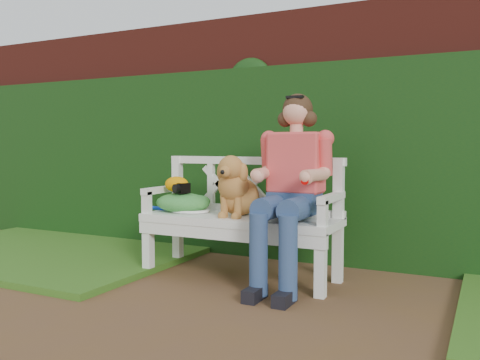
% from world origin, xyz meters
% --- Properties ---
extents(ground, '(60.00, 60.00, 0.00)m').
position_xyz_m(ground, '(0.00, 0.00, 0.00)').
color(ground, brown).
extents(brick_wall, '(10.00, 0.30, 2.20)m').
position_xyz_m(brick_wall, '(0.00, 1.90, 1.10)').
color(brick_wall, maroon).
rests_on(brick_wall, ground).
extents(ivy_hedge, '(10.00, 0.18, 1.70)m').
position_xyz_m(ivy_hedge, '(0.00, 1.68, 0.85)').
color(ivy_hedge, '#173A0E').
rests_on(ivy_hedge, ground).
extents(grass_left, '(2.60, 2.00, 0.05)m').
position_xyz_m(grass_left, '(-2.40, 0.90, 0.03)').
color(grass_left, '#2A5718').
rests_on(grass_left, ground).
extents(garden_bench, '(1.64, 0.77, 0.48)m').
position_xyz_m(garden_bench, '(-0.44, 0.90, 0.24)').
color(garden_bench, white).
rests_on(garden_bench, ground).
extents(seated_woman, '(0.67, 0.83, 1.34)m').
position_xyz_m(seated_woman, '(0.00, 0.88, 0.67)').
color(seated_woman, '#D94170').
rests_on(seated_woman, ground).
extents(dog, '(0.36, 0.45, 0.46)m').
position_xyz_m(dog, '(-0.44, 0.87, 0.71)').
color(dog, '#AF7849').
rests_on(dog, garden_bench).
extents(tennis_racket, '(0.68, 0.50, 0.03)m').
position_xyz_m(tennis_racket, '(-0.91, 0.90, 0.50)').
color(tennis_racket, silver).
rests_on(tennis_racket, garden_bench).
extents(green_bag, '(0.52, 0.44, 0.15)m').
position_xyz_m(green_bag, '(-0.95, 0.89, 0.56)').
color(green_bag, '#348A44').
rests_on(green_bag, garden_bench).
extents(camera_item, '(0.15, 0.13, 0.08)m').
position_xyz_m(camera_item, '(-0.93, 0.86, 0.67)').
color(camera_item, black).
rests_on(camera_item, green_bag).
extents(baseball_glove, '(0.23, 0.20, 0.13)m').
position_xyz_m(baseball_glove, '(-1.00, 0.88, 0.70)').
color(baseball_glove, orange).
rests_on(baseball_glove, green_bag).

